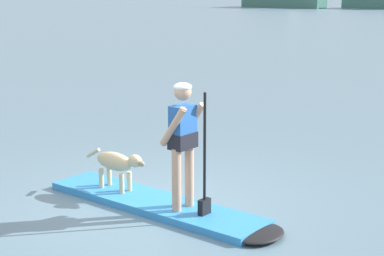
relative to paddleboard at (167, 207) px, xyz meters
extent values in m
plane|color=slate|center=(-0.23, 0.03, -0.05)|extent=(400.00, 400.00, 0.00)
cube|color=#338CD8|center=(-0.23, 0.03, 0.00)|extent=(3.42, 1.20, 0.10)
ellipsoid|color=black|center=(1.43, -0.19, 0.00)|extent=(0.65, 0.78, 0.10)
cylinder|color=tan|center=(0.29, 0.09, 0.46)|extent=(0.12, 0.12, 0.83)
cylinder|color=tan|center=(0.26, -0.17, 0.46)|extent=(0.12, 0.12, 0.83)
cube|color=black|center=(0.28, -0.04, 0.96)|extent=(0.27, 0.39, 0.20)
cube|color=#2659A5|center=(0.28, -0.04, 1.15)|extent=(0.24, 0.36, 0.54)
sphere|color=tan|center=(0.28, -0.04, 1.59)|extent=(0.22, 0.22, 0.22)
ellipsoid|color=white|center=(0.28, -0.04, 1.65)|extent=(0.23, 0.23, 0.11)
cylinder|color=tan|center=(0.30, 0.15, 1.17)|extent=(0.43, 0.15, 0.54)
cylinder|color=tan|center=(0.25, -0.23, 1.17)|extent=(0.43, 0.15, 0.54)
cylinder|color=black|center=(0.62, -0.08, 0.83)|extent=(0.04, 0.04, 1.57)
cube|color=black|center=(0.62, -0.08, 0.15)|extent=(0.10, 0.19, 0.20)
ellipsoid|color=#CCB78C|center=(-0.96, 0.13, 0.46)|extent=(0.70, 0.31, 0.26)
ellipsoid|color=#CCB78C|center=(-0.57, 0.08, 0.54)|extent=(0.24, 0.19, 0.18)
ellipsoid|color=gray|center=(-0.46, 0.06, 0.52)|extent=(0.13, 0.10, 0.08)
cylinder|color=#CCB78C|center=(-1.39, 0.19, 0.51)|extent=(0.27, 0.09, 0.18)
cylinder|color=#CCB78C|center=(-0.75, 0.18, 0.19)|extent=(0.07, 0.07, 0.28)
cylinder|color=#CCB78C|center=(-0.77, 0.03, 0.19)|extent=(0.07, 0.07, 0.28)
cylinder|color=#CCB78C|center=(-1.15, 0.23, 0.19)|extent=(0.07, 0.07, 0.28)
cylinder|color=#CCB78C|center=(-1.17, 0.08, 0.19)|extent=(0.07, 0.07, 0.28)
cube|color=#3F7266|center=(-27.01, 68.10, 0.84)|extent=(11.19, 4.09, 1.78)
camera|label=1|loc=(4.34, -6.60, 2.90)|focal=58.60mm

